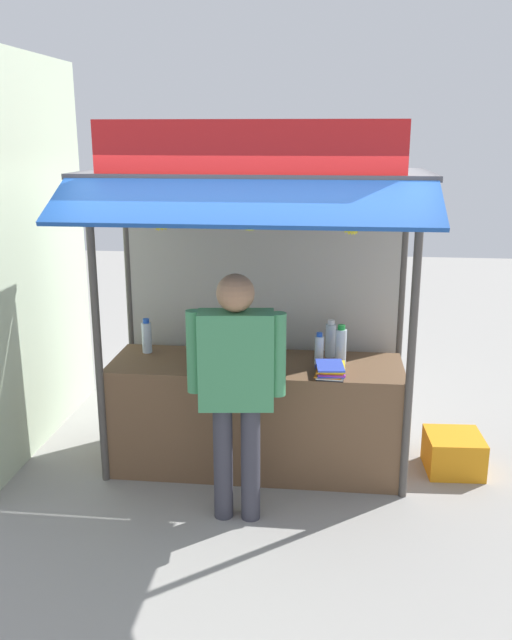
% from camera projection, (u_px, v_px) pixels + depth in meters
% --- Properties ---
extents(ground_plane, '(20.00, 20.00, 0.00)m').
position_uv_depth(ground_plane, '(256.00, 465.00, 5.56)').
color(ground_plane, gray).
extents(stall_counter, '(2.30, 0.73, 0.89)m').
position_uv_depth(stall_counter, '(256.00, 415.00, 5.44)').
color(stall_counter, brown).
rests_on(stall_counter, ground).
extents(stall_structure, '(2.50, 1.60, 2.73)m').
position_uv_depth(stall_structure, '(258.00, 264.00, 5.24)').
color(stall_structure, '#4C4742').
rests_on(stall_structure, ground).
extents(water_bottle_back_right, '(0.09, 0.09, 0.31)m').
position_uv_depth(water_bottle_back_right, '(341.00, 345.00, 5.28)').
color(water_bottle_back_right, silver).
rests_on(water_bottle_back_right, stall_counter).
extents(water_bottle_mid_right, '(0.08, 0.08, 0.27)m').
position_uv_depth(water_bottle_mid_right, '(225.00, 342.00, 5.43)').
color(water_bottle_mid_right, silver).
rests_on(water_bottle_mid_right, stall_counter).
extents(water_bottle_mid_left, '(0.07, 0.07, 0.25)m').
position_uv_depth(water_bottle_mid_left, '(319.00, 349.00, 5.27)').
color(water_bottle_mid_left, silver).
rests_on(water_bottle_mid_left, stall_counter).
extents(water_bottle_front_left, '(0.08, 0.08, 0.27)m').
position_uv_depth(water_bottle_front_left, '(274.00, 337.00, 5.56)').
color(water_bottle_front_left, silver).
rests_on(water_bottle_front_left, stall_counter).
extents(water_bottle_front_right, '(0.09, 0.09, 0.31)m').
position_uv_depth(water_bottle_front_right, '(331.00, 340.00, 5.44)').
color(water_bottle_front_right, silver).
rests_on(water_bottle_front_right, stall_counter).
extents(water_bottle_left, '(0.08, 0.08, 0.29)m').
position_uv_depth(water_bottle_left, '(147.00, 337.00, 5.54)').
color(water_bottle_left, silver).
rests_on(water_bottle_left, stall_counter).
extents(magazine_stack_back_left, '(0.21, 0.30, 0.09)m').
position_uv_depth(magazine_stack_back_left, '(255.00, 368.00, 5.06)').
color(magazine_stack_back_left, purple).
rests_on(magazine_stack_back_left, stall_counter).
extents(magazine_stack_rear_center, '(0.23, 0.31, 0.09)m').
position_uv_depth(magazine_stack_rear_center, '(330.00, 370.00, 5.04)').
color(magazine_stack_rear_center, black).
rests_on(magazine_stack_rear_center, stall_counter).
extents(banana_bunch_rightmost, '(0.08, 0.08, 0.25)m').
position_uv_depth(banana_bunch_rightmost, '(250.00, 222.00, 4.56)').
color(banana_bunch_rightmost, '#332D23').
extents(banana_bunch_inner_right, '(0.11, 0.11, 0.26)m').
position_uv_depth(banana_bunch_inner_right, '(161.00, 218.00, 4.62)').
color(banana_bunch_inner_right, '#332D23').
extents(banana_bunch_inner_left, '(0.11, 0.11, 0.26)m').
position_uv_depth(banana_bunch_inner_left, '(352.00, 222.00, 4.49)').
color(banana_bunch_inner_left, '#332D23').
extents(vendor_person, '(0.67, 0.27, 1.77)m').
position_uv_depth(vendor_person, '(236.00, 376.00, 4.53)').
color(vendor_person, '#383842').
rests_on(vendor_person, ground).
extents(plastic_crate, '(0.46, 0.46, 0.31)m').
position_uv_depth(plastic_crate, '(453.00, 453.00, 5.44)').
color(plastic_crate, orange).
rests_on(plastic_crate, ground).
extents(neighbour_wall, '(0.20, 2.40, 3.28)m').
position_uv_depth(neighbour_wall, '(22.00, 257.00, 5.62)').
color(neighbour_wall, beige).
rests_on(neighbour_wall, ground).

